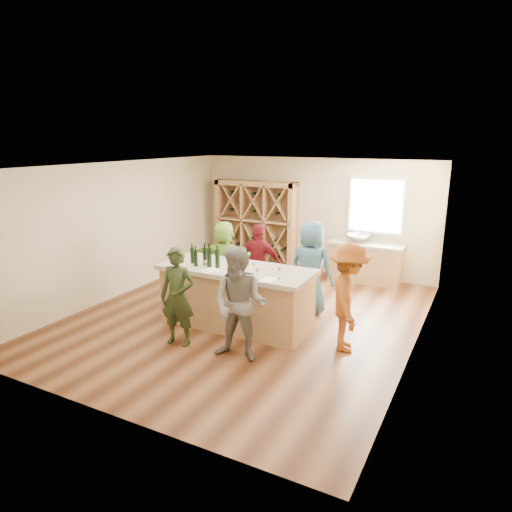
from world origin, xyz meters
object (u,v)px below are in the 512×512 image
at_px(person_server, 348,298).
at_px(person_far_left, 224,258).
at_px(sink, 358,238).
at_px(wine_bottle_c, 205,256).
at_px(person_near_right, 240,304).
at_px(person_far_right, 311,267).
at_px(tasting_counter_base, 237,299).
at_px(wine_bottle_d, 209,257).
at_px(wine_bottle_a, 192,255).
at_px(person_far_mid, 259,265).
at_px(wine_bottle_b, 196,258).
at_px(person_near_left, 178,297).
at_px(wine_bottle_e, 217,259).
at_px(wine_rack, 256,224).

xyz_separation_m(person_server, person_far_left, (-3.07, 1.34, -0.06)).
distance_m(sink, wine_bottle_c, 4.11).
xyz_separation_m(person_near_right, person_far_right, (0.24, 2.31, 0.01)).
xyz_separation_m(sink, person_near_right, (-0.49, -4.69, -0.14)).
distance_m(tasting_counter_base, person_far_left, 1.71).
bearing_deg(sink, person_far_right, -95.98).
bearing_deg(wine_bottle_d, wine_bottle_a, 172.49).
relative_size(wine_bottle_c, wine_bottle_d, 0.92).
bearing_deg(person_far_mid, person_far_left, -17.16).
height_order(person_far_right, person_far_left, person_far_right).
height_order(wine_bottle_d, person_far_left, person_far_left).
xyz_separation_m(tasting_counter_base, wine_bottle_a, (-0.83, -0.13, 0.72)).
bearing_deg(wine_bottle_b, person_far_mid, 69.86).
bearing_deg(tasting_counter_base, person_near_left, -112.88).
bearing_deg(tasting_counter_base, person_far_right, 53.23).
xyz_separation_m(wine_bottle_a, person_far_mid, (0.69, 1.29, -0.40)).
xyz_separation_m(person_far_mid, person_far_left, (-0.91, 0.16, -0.02)).
relative_size(person_near_left, person_far_mid, 0.98).
height_order(wine_bottle_a, person_near_left, person_near_left).
height_order(wine_bottle_b, wine_bottle_d, wine_bottle_d).
height_order(sink, wine_bottle_e, wine_bottle_e).
relative_size(wine_bottle_d, person_near_right, 0.19).
height_order(wine_bottle_d, person_far_mid, person_far_mid).
relative_size(tasting_counter_base, wine_bottle_b, 9.11).
bearing_deg(person_near_right, wine_rack, 108.59).
height_order(person_near_left, person_near_right, person_near_right).
bearing_deg(person_far_right, sink, -90.46).
distance_m(tasting_counter_base, person_far_right, 1.59).
bearing_deg(sink, wine_bottle_c, -115.13).
bearing_deg(person_near_right, tasting_counter_base, 115.79).
distance_m(tasting_counter_base, wine_bottle_b, 1.02).
distance_m(person_server, person_far_left, 3.35).
relative_size(person_near_left, person_far_left, 1.01).
bearing_deg(wine_rack, wine_bottle_c, -75.85).
xyz_separation_m(wine_bottle_e, person_far_mid, (0.12, 1.35, -0.42)).
height_order(tasting_counter_base, person_far_mid, person_far_mid).
bearing_deg(wine_bottle_a, wine_bottle_b, -38.61).
bearing_deg(person_near_right, wine_bottle_d, 134.73).
relative_size(wine_bottle_d, wine_bottle_e, 1.03).
distance_m(wine_bottle_c, wine_bottle_d, 0.16).
distance_m(wine_bottle_b, person_near_right, 1.61).
xyz_separation_m(wine_bottle_b, person_near_right, (1.34, -0.82, -0.35)).
relative_size(wine_bottle_b, person_near_right, 0.16).
bearing_deg(tasting_counter_base, person_far_mid, 97.10).
bearing_deg(wine_bottle_a, person_far_left, 98.53).
distance_m(wine_rack, person_far_mid, 2.89).
bearing_deg(person_server, wine_rack, 24.72).
height_order(wine_rack, wine_bottle_e, wine_rack).
bearing_deg(person_near_left, sink, 62.20).
bearing_deg(wine_rack, wine_bottle_b, -77.64).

